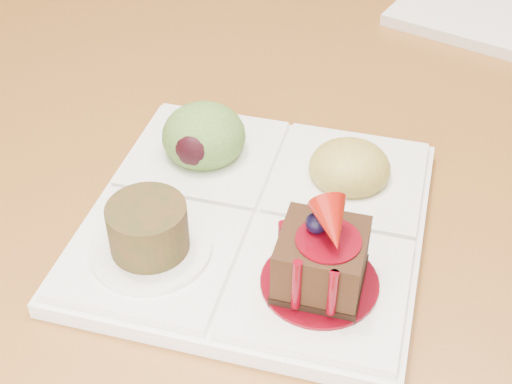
# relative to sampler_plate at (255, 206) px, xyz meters

# --- Properties ---
(ground) EXTENTS (6.00, 6.00, 0.00)m
(ground) POSITION_rel_sampler_plate_xyz_m (-0.01, 0.57, -0.77)
(ground) COLOR brown
(sampler_plate) EXTENTS (0.24, 0.24, 0.09)m
(sampler_plate) POSITION_rel_sampler_plate_xyz_m (0.00, 0.00, 0.00)
(sampler_plate) COLOR white
(sampler_plate) RESTS_ON dining_table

